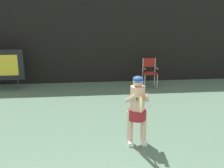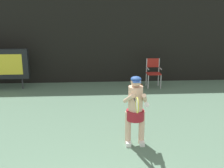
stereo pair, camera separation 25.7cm
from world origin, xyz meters
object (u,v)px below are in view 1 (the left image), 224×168
Objects in this scene: tennis_player at (137,107)px; umpire_chair at (150,71)px; water_bottle at (138,87)px; tennis_racket at (140,104)px.

umpire_chair is at bearing 73.22° from tennis_player.
water_bottle is at bearing 78.19° from tennis_player.
water_bottle is at bearing -135.59° from umpire_chair.
umpire_chair is 1.79× the size of tennis_racket.
tennis_player is at bearing -101.81° from water_bottle.
tennis_player is at bearing 95.22° from tennis_racket.
tennis_racket is (-1.41, -5.02, 0.47)m from umpire_chair.
tennis_racket reaches higher than umpire_chair.
water_bottle is (-0.53, -0.52, -0.50)m from umpire_chair.
water_bottle is at bearing 89.60° from tennis_racket.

